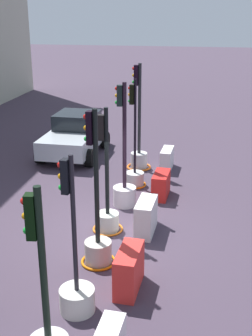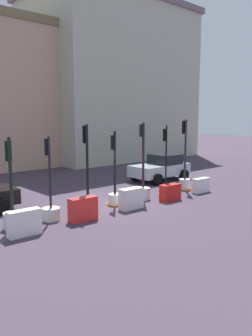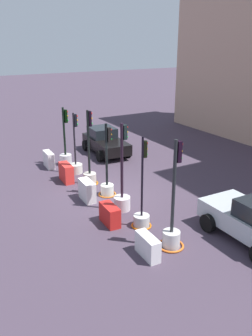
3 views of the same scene
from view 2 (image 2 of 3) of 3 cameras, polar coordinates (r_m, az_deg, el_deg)
ground_plane at (r=15.90m, az=-1.78°, el=-6.06°), size 120.00×120.00×0.00m
traffic_light_0 at (r=13.04m, az=-18.39°, el=-6.76°), size 0.67×0.67×3.30m
traffic_light_1 at (r=13.72m, az=-12.40°, el=-6.23°), size 0.70×0.70×3.26m
traffic_light_2 at (r=14.64m, az=-6.38°, el=-4.76°), size 0.83×0.83×3.69m
traffic_light_3 at (r=15.73m, az=-1.87°, el=-3.93°), size 0.83×0.83×3.37m
traffic_light_4 at (r=16.71m, az=2.83°, el=-2.93°), size 0.70×0.70×3.73m
traffic_light_5 at (r=17.87m, az=6.59°, el=-2.79°), size 0.78×0.78×3.58m
traffic_light_6 at (r=19.23m, az=9.70°, el=-1.53°), size 0.92×0.92×3.86m
construction_barrier_0 at (r=12.22m, az=-16.56°, el=-8.74°), size 1.15×0.43×0.89m
construction_barrier_1 at (r=13.48m, az=-7.16°, el=-6.77°), size 1.14×0.50×0.92m
construction_barrier_2 at (r=15.05m, az=0.88°, el=-5.11°), size 1.11×0.50×0.91m
construction_barrier_3 at (r=16.71m, az=7.36°, el=-4.03°), size 1.10×0.51×0.79m
construction_barrier_4 at (r=18.75m, az=12.37°, el=-2.82°), size 1.10×0.44×0.77m
car_silver_hatchback at (r=21.88m, az=5.82°, el=0.08°), size 3.95×2.29×1.64m
building_corner_block at (r=35.02m, az=-2.43°, el=14.12°), size 16.14×10.26×14.85m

